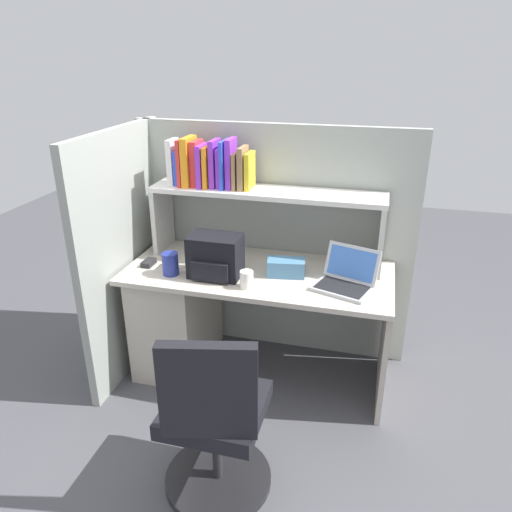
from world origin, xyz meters
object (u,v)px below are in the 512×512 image
at_px(paper_cup, 247,279).
at_px(computer_mouse, 149,263).
at_px(backpack, 215,257).
at_px(tissue_box, 286,267).
at_px(office_chair, 215,427).
at_px(laptop, 346,279).
at_px(snack_canister, 170,264).

bearing_deg(paper_cup, computer_mouse, 168.21).
bearing_deg(backpack, tissue_box, 15.13).
height_order(tissue_box, office_chair, office_chair).
xyz_separation_m(laptop, computer_mouse, (-1.21, -0.01, -0.03)).
distance_m(computer_mouse, office_chair, 1.19).
distance_m(laptop, tissue_box, 0.36).
xyz_separation_m(backpack, tissue_box, (0.40, 0.11, -0.07)).
height_order(snack_canister, office_chair, office_chair).
bearing_deg(tissue_box, snack_canister, -175.56).
relative_size(backpack, snack_canister, 2.22).
relative_size(paper_cup, snack_canister, 0.75).
height_order(backpack, office_chair, backpack).
bearing_deg(office_chair, laptop, -131.47).
height_order(paper_cup, office_chair, office_chair).
bearing_deg(computer_mouse, snack_canister, -23.43).
xyz_separation_m(snack_canister, office_chair, (0.54, -0.79, -0.40)).
xyz_separation_m(backpack, office_chair, (0.27, -0.84, -0.46)).
height_order(paper_cup, snack_canister, snack_canister).
bearing_deg(paper_cup, snack_canister, 173.62).
relative_size(tissue_box, office_chair, 0.24).
height_order(laptop, paper_cup, laptop).
xyz_separation_m(computer_mouse, snack_canister, (0.19, -0.09, 0.05)).
bearing_deg(office_chair, backpack, -84.97).
bearing_deg(computer_mouse, backpack, -3.09).
distance_m(laptop, backpack, 0.76).
relative_size(laptop, backpack, 1.26).
bearing_deg(snack_canister, laptop, 5.19).
bearing_deg(laptop, paper_cup, -164.71).
bearing_deg(laptop, tissue_box, 169.30).
distance_m(paper_cup, snack_canister, 0.49).
xyz_separation_m(tissue_box, snack_canister, (-0.66, -0.16, 0.02)).
bearing_deg(laptop, backpack, -176.88).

